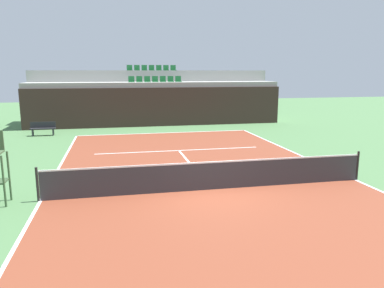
# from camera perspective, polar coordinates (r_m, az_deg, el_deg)

# --- Properties ---
(ground_plane) EXTENTS (80.00, 80.00, 0.00)m
(ground_plane) POSITION_cam_1_polar(r_m,az_deg,el_deg) (12.58, 3.06, -7.05)
(ground_plane) COLOR #477042
(court_surface) EXTENTS (11.00, 24.00, 0.01)m
(court_surface) POSITION_cam_1_polar(r_m,az_deg,el_deg) (12.58, 3.06, -7.03)
(court_surface) COLOR brown
(court_surface) RESTS_ON ground_plane
(baseline_far) EXTENTS (11.00, 0.10, 0.00)m
(baseline_far) POSITION_cam_1_polar(r_m,az_deg,el_deg) (24.02, -4.32, 1.72)
(baseline_far) COLOR white
(baseline_far) RESTS_ON court_surface
(sideline_left) EXTENTS (0.10, 24.00, 0.00)m
(sideline_left) POSITION_cam_1_polar(r_m,az_deg,el_deg) (12.41, -22.32, -8.11)
(sideline_left) COLOR white
(sideline_left) RESTS_ON court_surface
(sideline_right) EXTENTS (0.10, 24.00, 0.00)m
(sideline_right) POSITION_cam_1_polar(r_m,az_deg,el_deg) (14.90, 23.84, -5.06)
(sideline_right) COLOR white
(sideline_right) RESTS_ON court_surface
(service_line_far) EXTENTS (8.26, 0.10, 0.00)m
(service_line_far) POSITION_cam_1_polar(r_m,az_deg,el_deg) (18.63, -2.03, -1.00)
(service_line_far) COLOR white
(service_line_far) RESTS_ON court_surface
(centre_service_line) EXTENTS (0.10, 6.40, 0.00)m
(centre_service_line) POSITION_cam_1_polar(r_m,az_deg,el_deg) (15.57, 0.02, -3.42)
(centre_service_line) COLOR white
(centre_service_line) RESTS_ON court_surface
(back_wall) EXTENTS (18.58, 0.30, 2.79)m
(back_wall) POSITION_cam_1_polar(r_m,az_deg,el_deg) (27.00, -5.28, 5.70)
(back_wall) COLOR #33231E
(back_wall) RESTS_ON ground_plane
(stands_tier_lower) EXTENTS (18.58, 2.40, 3.15)m
(stands_tier_lower) POSITION_cam_1_polar(r_m,az_deg,el_deg) (28.32, -5.61, 6.31)
(stands_tier_lower) COLOR #9E9E99
(stands_tier_lower) RESTS_ON ground_plane
(stands_tier_upper) EXTENTS (18.58, 2.40, 4.00)m
(stands_tier_upper) POSITION_cam_1_polar(r_m,az_deg,el_deg) (30.67, -6.13, 7.46)
(stands_tier_upper) COLOR #9E9E99
(stands_tier_upper) RESTS_ON ground_plane
(seating_row_lower) EXTENTS (3.98, 0.44, 0.44)m
(seating_row_lower) POSITION_cam_1_polar(r_m,az_deg,el_deg) (28.33, -5.70, 9.75)
(seating_row_lower) COLOR #1E6633
(seating_row_lower) RESTS_ON stands_tier_lower
(seating_row_upper) EXTENTS (3.98, 0.44, 0.44)m
(seating_row_upper) POSITION_cam_1_polar(r_m,az_deg,el_deg) (30.71, -6.24, 11.43)
(seating_row_upper) COLOR #1E6633
(seating_row_upper) RESTS_ON stands_tier_upper
(tennis_net) EXTENTS (11.08, 0.08, 1.07)m
(tennis_net) POSITION_cam_1_polar(r_m,az_deg,el_deg) (12.44, 3.09, -4.82)
(tennis_net) COLOR black
(tennis_net) RESTS_ON court_surface
(player_bench) EXTENTS (1.50, 0.40, 0.85)m
(player_bench) POSITION_cam_1_polar(r_m,az_deg,el_deg) (24.77, -22.00, 2.38)
(player_bench) COLOR #232328
(player_bench) RESTS_ON ground_plane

